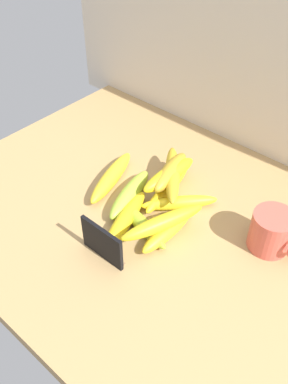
{
  "coord_description": "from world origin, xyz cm",
  "views": [
    {
      "loc": [
        41.36,
        -52.44,
        72.31
      ],
      "look_at": [
        -6.18,
        1.19,
        8.0
      ],
      "focal_mm": 39.74,
      "sensor_mm": 36.0,
      "label": 1
    }
  ],
  "objects_px": {
    "banana_2": "(111,177)",
    "banana_5": "(168,230)",
    "banana_1": "(180,203)",
    "banana_9": "(169,175)",
    "banana_3": "(141,223)",
    "banana_10": "(172,174)",
    "banana_4": "(168,187)",
    "coffee_mug": "(272,232)",
    "banana_8": "(163,222)",
    "banana_7": "(170,172)",
    "banana_6": "(125,220)",
    "banana_0": "(130,194)",
    "chalkboard_sign": "(102,244)"
  },
  "relations": [
    {
      "from": "banana_3",
      "to": "banana_4",
      "type": "height_order",
      "value": "same"
    },
    {
      "from": "banana_1",
      "to": "banana_8",
      "type": "distance_m",
      "value": 0.11
    },
    {
      "from": "banana_7",
      "to": "banana_9",
      "type": "distance_m",
      "value": 0.01
    },
    {
      "from": "coffee_mug",
      "to": "banana_5",
      "type": "height_order",
      "value": "coffee_mug"
    },
    {
      "from": "banana_2",
      "to": "banana_5",
      "type": "bearing_deg",
      "value": -11.79
    },
    {
      "from": "banana_10",
      "to": "banana_3",
      "type": "bearing_deg",
      "value": -78.26
    },
    {
      "from": "banana_8",
      "to": "banana_10",
      "type": "relative_size",
      "value": 0.95
    },
    {
      "from": "banana_0",
      "to": "banana_7",
      "type": "height_order",
      "value": "banana_7"
    },
    {
      "from": "banana_7",
      "to": "banana_0",
      "type": "bearing_deg",
      "value": -114.96
    },
    {
      "from": "banana_9",
      "to": "banana_1",
      "type": "bearing_deg",
      "value": -25.72
    },
    {
      "from": "banana_6",
      "to": "banana_8",
      "type": "height_order",
      "value": "banana_8"
    },
    {
      "from": "banana_0",
      "to": "banana_8",
      "type": "relative_size",
      "value": 0.92
    },
    {
      "from": "banana_8",
      "to": "banana_10",
      "type": "xyz_separation_m",
      "value": [
        -0.09,
        0.14,
        -0.0
      ]
    },
    {
      "from": "banana_4",
      "to": "banana_7",
      "type": "xyz_separation_m",
      "value": [
        -0.01,
        0.01,
        0.04
      ]
    },
    {
      "from": "banana_9",
      "to": "banana_10",
      "type": "xyz_separation_m",
      "value": [
        0.0,
        0.01,
        -0.0
      ]
    },
    {
      "from": "banana_0",
      "to": "banana_1",
      "type": "xyz_separation_m",
      "value": [
        0.11,
        0.06,
        -0.0
      ]
    },
    {
      "from": "coffee_mug",
      "to": "banana_5",
      "type": "xyz_separation_m",
      "value": [
        -0.18,
        -0.12,
        -0.03
      ]
    },
    {
      "from": "banana_4",
      "to": "banana_8",
      "type": "distance_m",
      "value": 0.16
    },
    {
      "from": "banana_9",
      "to": "banana_6",
      "type": "bearing_deg",
      "value": -89.66
    },
    {
      "from": "banana_1",
      "to": "banana_0",
      "type": "bearing_deg",
      "value": -151.29
    },
    {
      "from": "banana_8",
      "to": "coffee_mug",
      "type": "bearing_deg",
      "value": 36.87
    },
    {
      "from": "coffee_mug",
      "to": "banana_7",
      "type": "relative_size",
      "value": 0.66
    },
    {
      "from": "banana_4",
      "to": "banana_10",
      "type": "distance_m",
      "value": 0.04
    },
    {
      "from": "chalkboard_sign",
      "to": "banana_4",
      "type": "xyz_separation_m",
      "value": [
        -0.03,
        0.24,
        -0.02
      ]
    },
    {
      "from": "banana_1",
      "to": "banana_9",
      "type": "xyz_separation_m",
      "value": [
        -0.06,
        0.03,
        0.04
      ]
    },
    {
      "from": "banana_1",
      "to": "banana_4",
      "type": "relative_size",
      "value": 0.87
    },
    {
      "from": "coffee_mug",
      "to": "banana_8",
      "type": "distance_m",
      "value": 0.23
    },
    {
      "from": "chalkboard_sign",
      "to": "coffee_mug",
      "type": "relative_size",
      "value": 1.05
    },
    {
      "from": "banana_0",
      "to": "banana_5",
      "type": "relative_size",
      "value": 1.11
    },
    {
      "from": "banana_1",
      "to": "banana_4",
      "type": "xyz_separation_m",
      "value": [
        -0.06,
        0.02,
        0.0
      ]
    },
    {
      "from": "banana_3",
      "to": "banana_9",
      "type": "relative_size",
      "value": 1.07
    },
    {
      "from": "banana_2",
      "to": "banana_4",
      "type": "bearing_deg",
      "value": 27.19
    },
    {
      "from": "chalkboard_sign",
      "to": "banana_2",
      "type": "height_order",
      "value": "chalkboard_sign"
    },
    {
      "from": "banana_10",
      "to": "banana_5",
      "type": "bearing_deg",
      "value": -54.39
    },
    {
      "from": "banana_1",
      "to": "banana_5",
      "type": "distance_m",
      "value": 0.09
    },
    {
      "from": "banana_7",
      "to": "banana_9",
      "type": "xyz_separation_m",
      "value": [
        0.0,
        -0.01,
        -0.0
      ]
    },
    {
      "from": "banana_2",
      "to": "banana_9",
      "type": "bearing_deg",
      "value": 29.09
    },
    {
      "from": "banana_2",
      "to": "banana_0",
      "type": "bearing_deg",
      "value": -12.12
    },
    {
      "from": "coffee_mug",
      "to": "banana_3",
      "type": "xyz_separation_m",
      "value": [
        -0.24,
        -0.14,
        -0.03
      ]
    },
    {
      "from": "chalkboard_sign",
      "to": "banana_2",
      "type": "relative_size",
      "value": 0.53
    },
    {
      "from": "coffee_mug",
      "to": "banana_8",
      "type": "height_order",
      "value": "coffee_mug"
    },
    {
      "from": "banana_8",
      "to": "banana_10",
      "type": "bearing_deg",
      "value": 121.75
    },
    {
      "from": "chalkboard_sign",
      "to": "banana_6",
      "type": "bearing_deg",
      "value": 105.82
    },
    {
      "from": "banana_4",
      "to": "banana_6",
      "type": "relative_size",
      "value": 1.03
    },
    {
      "from": "banana_2",
      "to": "banana_5",
      "type": "relative_size",
      "value": 1.25
    },
    {
      "from": "banana_2",
      "to": "banana_7",
      "type": "height_order",
      "value": "banana_7"
    },
    {
      "from": "banana_1",
      "to": "banana_9",
      "type": "distance_m",
      "value": 0.07
    },
    {
      "from": "banana_9",
      "to": "banana_5",
      "type": "bearing_deg",
      "value": -51.43
    },
    {
      "from": "banana_6",
      "to": "banana_0",
      "type": "bearing_deg",
      "value": 125.59
    },
    {
      "from": "banana_2",
      "to": "banana_9",
      "type": "height_order",
      "value": "banana_9"
    }
  ]
}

